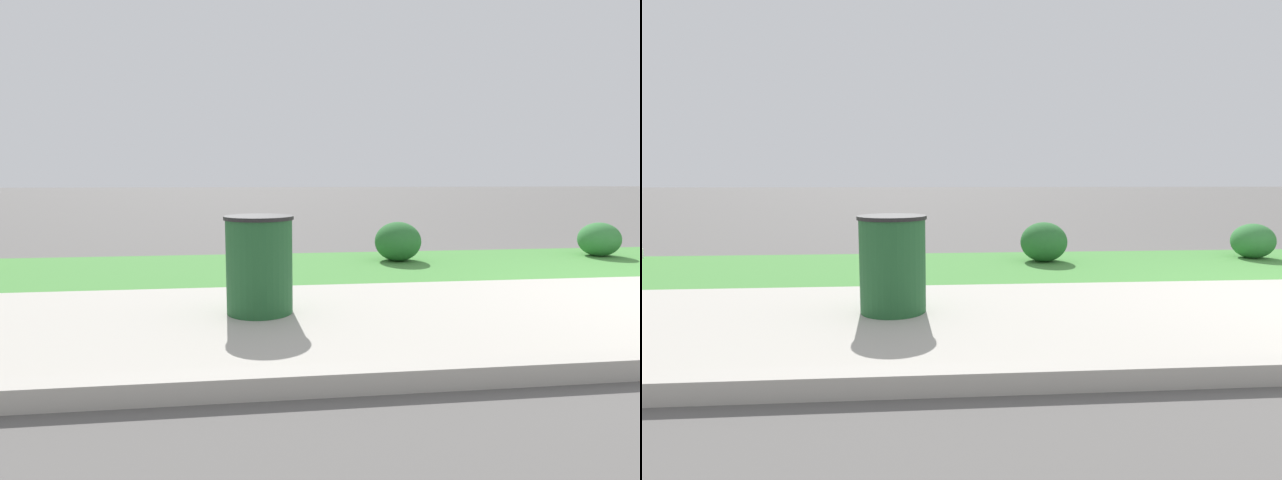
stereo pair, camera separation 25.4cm
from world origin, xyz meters
The scene contains 4 objects.
grass_verge centered at (0.00, 2.34, 0.00)m, with size 18.00×2.23×0.01m, color #47893D.
trash_bin centered at (-4.14, 0.25, 0.40)m, with size 0.56×0.56×0.79m.
shrub_bush_far_verge centered at (-2.32, 2.63, 0.26)m, with size 0.61×0.61×0.52m.
shrub_bush_near_lamp centered at (0.60, 2.69, 0.24)m, with size 0.56×0.56×0.47m.
Camera 2 is at (-3.89, -3.75, 1.09)m, focal length 28.00 mm.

